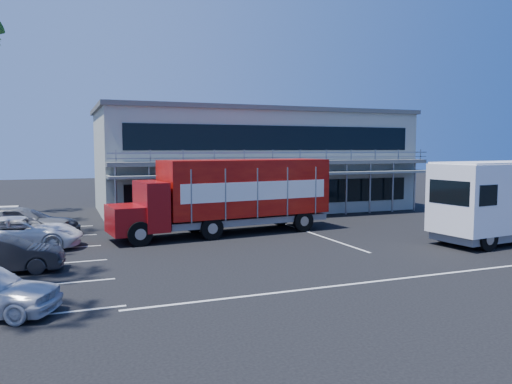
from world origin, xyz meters
name	(u,v)px	position (x,y,z in m)	size (l,w,h in m)	color
ground	(308,248)	(0.00, 0.00, 0.00)	(120.00, 120.00, 0.00)	black
building	(252,160)	(3.00, 14.94, 3.66)	(22.40, 12.00, 7.30)	#9FA698
red_truck	(232,193)	(-2.01, 4.91, 2.16)	(11.87, 3.97, 3.92)	maroon
white_van	(506,199)	(9.70, -2.04, 2.06)	(8.21, 3.60, 3.89)	white
parked_car_b	(5,255)	(-12.38, -0.09, 0.66)	(1.41, 4.03, 1.33)	black
parked_car_c	(20,233)	(-12.17, 4.40, 0.74)	(2.45, 5.32, 1.48)	silver
parked_car_d	(30,223)	(-11.96, 7.60, 0.72)	(2.01, 4.93, 1.43)	#2D323D
parked_car_e	(17,222)	(-12.50, 7.20, 0.86)	(2.03, 5.05, 1.72)	slate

